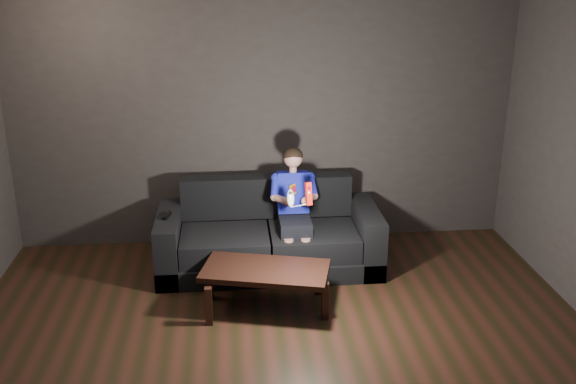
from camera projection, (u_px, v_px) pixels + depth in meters
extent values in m
plane|color=black|center=(287.00, 382.00, 4.46)|extent=(5.00, 5.00, 0.00)
cube|color=#352F2D|center=(264.00, 113.00, 6.34)|extent=(5.00, 0.04, 2.70)
cube|color=black|center=(269.00, 258.00, 6.13)|extent=(2.07, 0.90, 0.18)
cube|color=black|center=(225.00, 245.00, 5.94)|extent=(0.81, 0.63, 0.22)
cube|color=black|center=(314.00, 241.00, 6.01)|extent=(0.81, 0.63, 0.22)
cube|color=black|center=(266.00, 196.00, 6.28)|extent=(1.66, 0.21, 0.41)
cube|color=black|center=(169.00, 243.00, 5.98)|extent=(0.21, 0.90, 0.57)
cube|color=black|center=(366.00, 236.00, 6.15)|extent=(0.21, 0.90, 0.57)
cube|color=black|center=(295.00, 226.00, 5.92)|extent=(0.29, 0.37, 0.14)
cube|color=#09178E|center=(293.00, 192.00, 6.01)|extent=(0.29, 0.21, 0.40)
cube|color=#F69A01|center=(294.00, 189.00, 5.91)|extent=(0.09, 0.09, 0.10)
cube|color=#AE1C27|center=(294.00, 189.00, 5.91)|extent=(0.06, 0.06, 0.06)
cylinder|color=tan|center=(293.00, 169.00, 5.94)|extent=(0.07, 0.07, 0.06)
sphere|color=tan|center=(293.00, 158.00, 5.90)|extent=(0.17, 0.17, 0.17)
ellipsoid|color=black|center=(293.00, 156.00, 5.90)|extent=(0.18, 0.18, 0.16)
cylinder|color=#09178E|center=(274.00, 188.00, 5.91)|extent=(0.08, 0.22, 0.18)
cylinder|color=#09178E|center=(313.00, 186.00, 5.94)|extent=(0.08, 0.22, 0.18)
cylinder|color=tan|center=(282.00, 198.00, 5.79)|extent=(0.14, 0.23, 0.10)
cylinder|color=tan|center=(310.00, 197.00, 5.81)|extent=(0.14, 0.23, 0.10)
sphere|color=tan|center=(288.00, 202.00, 5.71)|extent=(0.08, 0.08, 0.08)
sphere|color=tan|center=(306.00, 201.00, 5.72)|extent=(0.08, 0.08, 0.08)
cylinder|color=tan|center=(289.00, 256.00, 5.80)|extent=(0.09, 0.09, 0.33)
cylinder|color=tan|center=(306.00, 255.00, 5.82)|extent=(0.09, 0.09, 0.33)
cube|color=red|center=(309.00, 194.00, 5.48)|extent=(0.07, 0.08, 0.20)
cube|color=maroon|center=(309.00, 188.00, 5.44)|extent=(0.03, 0.02, 0.03)
cylinder|color=silver|center=(309.00, 196.00, 5.46)|extent=(0.02, 0.01, 0.02)
ellipsoid|color=silver|center=(291.00, 198.00, 5.48)|extent=(0.07, 0.10, 0.16)
cylinder|color=black|center=(291.00, 193.00, 5.43)|extent=(0.03, 0.01, 0.03)
cube|color=black|center=(167.00, 215.00, 5.84)|extent=(0.07, 0.16, 0.03)
cube|color=black|center=(167.00, 212.00, 5.88)|extent=(0.02, 0.02, 0.00)
cube|color=black|center=(265.00, 271.00, 5.30)|extent=(1.13, 0.75, 0.05)
cube|color=black|center=(209.00, 306.00, 5.12)|extent=(0.06, 0.06, 0.33)
cube|color=black|center=(325.00, 301.00, 5.20)|extent=(0.06, 0.06, 0.33)
cube|color=black|center=(210.00, 282.00, 5.52)|extent=(0.06, 0.06, 0.33)
cube|color=black|center=(318.00, 277.00, 5.60)|extent=(0.06, 0.06, 0.33)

